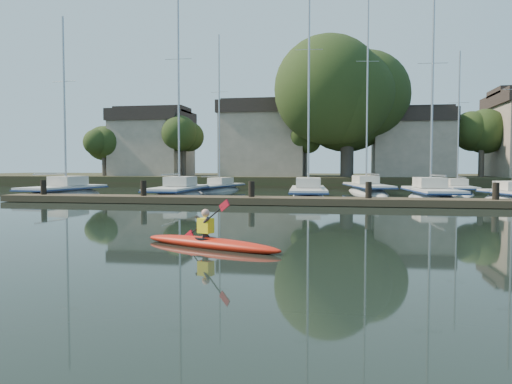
% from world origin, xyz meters
% --- Properties ---
extents(ground, '(160.00, 160.00, 0.00)m').
position_xyz_m(ground, '(0.00, 0.00, 0.00)').
color(ground, black).
rests_on(ground, ground).
extents(kayak, '(3.98, 2.14, 1.31)m').
position_xyz_m(kayak, '(-1.45, 0.11, 0.16)').
color(kayak, '#BA0F0E').
rests_on(kayak, ground).
extents(dock, '(34.00, 2.00, 1.80)m').
position_xyz_m(dock, '(0.00, 14.00, 0.20)').
color(dock, '#433626').
rests_on(dock, ground).
extents(sailboat_0, '(3.11, 8.48, 13.15)m').
position_xyz_m(sailboat_0, '(-16.36, 18.32, -0.21)').
color(sailboat_0, silver).
rests_on(sailboat_0, ground).
extents(sailboat_1, '(2.62, 9.39, 15.23)m').
position_xyz_m(sailboat_1, '(-8.70, 18.88, -0.21)').
color(sailboat_1, silver).
rests_on(sailboat_1, ground).
extents(sailboat_2, '(2.95, 9.62, 15.69)m').
position_xyz_m(sailboat_2, '(-0.40, 19.09, -0.20)').
color(sailboat_2, silver).
rests_on(sailboat_2, ground).
extents(sailboat_3, '(2.98, 8.86, 14.03)m').
position_xyz_m(sailboat_3, '(6.90, 19.28, -0.21)').
color(sailboat_3, silver).
rests_on(sailboat_3, ground).
extents(sailboat_5, '(3.45, 8.31, 13.41)m').
position_xyz_m(sailboat_5, '(-8.00, 26.43, -0.17)').
color(sailboat_5, silver).
rests_on(sailboat_5, ground).
extents(sailboat_6, '(4.01, 10.77, 16.77)m').
position_xyz_m(sailboat_6, '(3.46, 26.47, -0.19)').
color(sailboat_6, silver).
rests_on(sailboat_6, ground).
extents(sailboat_7, '(1.91, 7.14, 11.50)m').
position_xyz_m(sailboat_7, '(9.97, 26.79, -0.17)').
color(sailboat_7, silver).
rests_on(sailboat_7, ground).
extents(shore, '(90.00, 25.25, 12.75)m').
position_xyz_m(shore, '(1.61, 40.29, 3.23)').
color(shore, '#2A371B').
rests_on(shore, ground).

